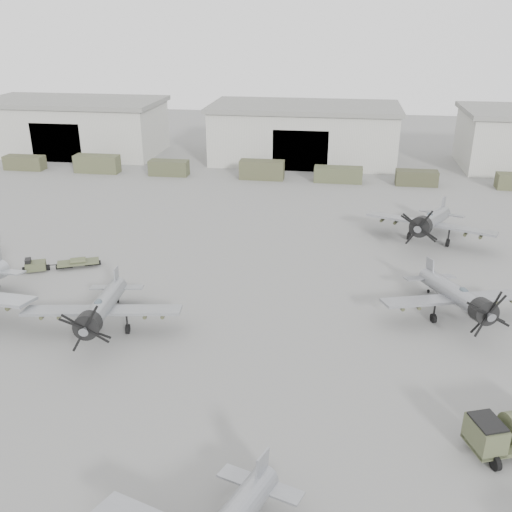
# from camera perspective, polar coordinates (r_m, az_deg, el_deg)

# --- Properties ---
(ground) EXTENTS (220.00, 220.00, 0.00)m
(ground) POSITION_cam_1_polar(r_m,az_deg,el_deg) (35.43, -2.92, -14.27)
(ground) COLOR slate
(ground) RESTS_ON ground
(hangar_left) EXTENTS (29.00, 14.80, 8.70)m
(hangar_left) POSITION_cam_1_polar(r_m,az_deg,el_deg) (101.17, -17.72, 12.27)
(hangar_left) COLOR #AAA99F
(hangar_left) RESTS_ON ground
(hangar_center) EXTENTS (29.00, 14.80, 8.70)m
(hangar_center) POSITION_cam_1_polar(r_m,az_deg,el_deg) (91.33, 4.81, 12.19)
(hangar_center) COLOR #AAA99F
(hangar_center) RESTS_ON ground
(support_truck_0) EXTENTS (5.92, 2.20, 2.06)m
(support_truck_0) POSITION_cam_1_polar(r_m,az_deg,el_deg) (92.78, -22.13, 8.64)
(support_truck_0) COLOR #42432C
(support_truck_0) RESTS_ON ground
(support_truck_1) EXTENTS (6.52, 2.20, 2.55)m
(support_truck_1) POSITION_cam_1_polar(r_m,az_deg,el_deg) (87.54, -15.60, 8.88)
(support_truck_1) COLOR #46492F
(support_truck_1) RESTS_ON ground
(support_truck_2) EXTENTS (5.61, 2.20, 2.15)m
(support_truck_2) POSITION_cam_1_polar(r_m,az_deg,el_deg) (83.82, -8.70, 8.71)
(support_truck_2) COLOR #40432C
(support_truck_2) RESTS_ON ground
(support_truck_3) EXTENTS (6.21, 2.20, 2.63)m
(support_truck_3) POSITION_cam_1_polar(r_m,az_deg,el_deg) (80.87, 0.59, 8.62)
(support_truck_3) COLOR #41422B
(support_truck_3) RESTS_ON ground
(support_truck_4) EXTENTS (6.60, 2.20, 2.10)m
(support_truck_4) POSITION_cam_1_polar(r_m,az_deg,el_deg) (80.20, 8.21, 8.07)
(support_truck_4) COLOR #43472F
(support_truck_4) RESTS_ON ground
(support_truck_5) EXTENTS (5.57, 2.20, 2.01)m
(support_truck_5) POSITION_cam_1_polar(r_m,az_deg,el_deg) (80.88, 15.76, 7.53)
(support_truck_5) COLOR #383A26
(support_truck_5) RESTS_ON ground
(aircraft_mid_1) EXTENTS (11.48, 10.33, 4.56)m
(aircraft_mid_1) POSITION_cam_1_polar(r_m,az_deg,el_deg) (42.34, -15.22, -5.09)
(aircraft_mid_1) COLOR gray
(aircraft_mid_1) RESTS_ON ground
(aircraft_mid_2) EXTENTS (11.44, 10.30, 4.57)m
(aircraft_mid_2) POSITION_cam_1_polar(r_m,az_deg,el_deg) (45.11, 19.63, -3.85)
(aircraft_mid_2) COLOR gray
(aircraft_mid_2) RESTS_ON ground
(aircraft_far_1) EXTENTS (12.78, 11.54, 5.17)m
(aircraft_far_1) POSITION_cam_1_polar(r_m,az_deg,el_deg) (59.69, 17.01, 3.34)
(aircraft_far_1) COLOR gray
(aircraft_far_1) RESTS_ON ground
(tug_trailer) EXTENTS (6.34, 3.72, 1.29)m
(tug_trailer) POSITION_cam_1_polar(r_m,az_deg,el_deg) (55.00, -19.72, -0.81)
(tug_trailer) COLOR #444930
(tug_trailer) RESTS_ON ground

